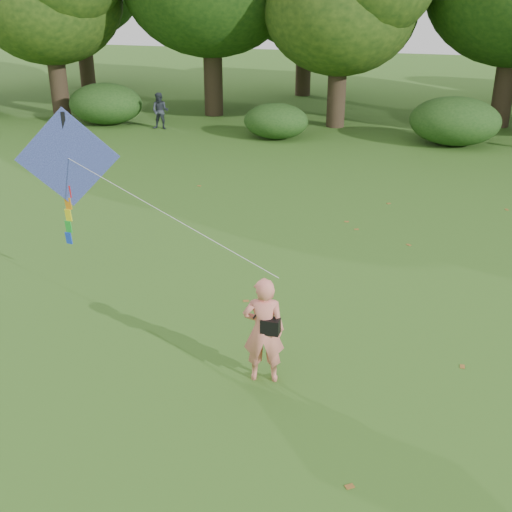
# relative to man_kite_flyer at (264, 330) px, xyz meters

# --- Properties ---
(ground) EXTENTS (100.00, 100.00, 0.00)m
(ground) POSITION_rel_man_kite_flyer_xyz_m (0.13, -0.41, -0.93)
(ground) COLOR #265114
(ground) RESTS_ON ground
(man_kite_flyer) EXTENTS (0.75, 0.57, 1.86)m
(man_kite_flyer) POSITION_rel_man_kite_flyer_xyz_m (0.00, 0.00, 0.00)
(man_kite_flyer) COLOR #E97E6D
(man_kite_flyer) RESTS_ON ground
(bystander_left) EXTENTS (0.81, 0.66, 1.56)m
(bystander_left) POSITION_rel_man_kite_flyer_xyz_m (-9.10, 17.03, -0.15)
(bystander_left) COLOR #2B313A
(bystander_left) RESTS_ON ground
(crossbody_bag) EXTENTS (0.43, 0.20, 0.72)m
(crossbody_bag) POSITION_rel_man_kite_flyer_xyz_m (0.12, -0.03, 0.12)
(crossbody_bag) COLOR black
(crossbody_bag) RESTS_ON ground
(flying_kite) EXTENTS (5.84, 2.74, 2.90)m
(flying_kite) POSITION_rel_man_kite_flyer_xyz_m (-4.62, 2.27, 1.87)
(flying_kite) COLOR #2932B2
(flying_kite) RESTS_ON ground
(shrub_band) EXTENTS (39.15, 3.22, 1.88)m
(shrub_band) POSITION_rel_man_kite_flyer_xyz_m (-0.59, 17.19, -0.07)
(shrub_band) COLOR #264919
(shrub_band) RESTS_ON ground
(fallen_leaves) EXTENTS (10.14, 14.50, 0.01)m
(fallen_leaves) POSITION_rel_man_kite_flyer_xyz_m (0.27, 4.82, -0.92)
(fallen_leaves) COLOR brown
(fallen_leaves) RESTS_ON ground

